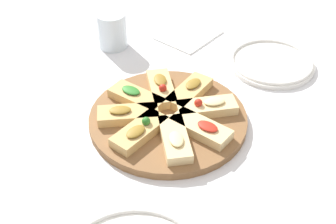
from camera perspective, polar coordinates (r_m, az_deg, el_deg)
ground_plane at (r=0.93m, az=0.00°, el=-1.23°), size 3.00×3.00×0.00m
serving_board at (r=0.93m, az=0.00°, el=-0.85°), size 0.31×0.31×0.02m
focaccia_slice_0 at (r=0.95m, az=-3.87°, el=1.80°), size 0.06×0.12×0.03m
focaccia_slice_1 at (r=0.91m, az=-4.95°, el=-0.29°), size 0.12×0.11×0.03m
focaccia_slice_2 at (r=0.87m, az=-3.29°, el=-2.47°), size 0.12×0.05×0.03m
focaccia_slice_3 at (r=0.86m, az=0.85°, el=-3.28°), size 0.11×0.12×0.03m
focaccia_slice_4 at (r=0.88m, az=4.07°, el=-1.97°), size 0.06×0.12×0.03m
focaccia_slice_5 at (r=0.93m, az=4.76°, el=0.62°), size 0.12×0.11×0.03m
focaccia_slice_6 at (r=0.97m, az=2.64°, el=2.50°), size 0.12×0.06×0.03m
focaccia_slice_7 at (r=0.98m, az=-0.82°, el=2.94°), size 0.11×0.12×0.03m
plate_left at (r=1.12m, az=12.50°, el=5.92°), size 0.20×0.20×0.02m
water_glass at (r=1.15m, az=-6.83°, el=9.86°), size 0.07×0.07×0.09m
napkin_stack at (r=1.21m, az=2.51°, el=9.45°), size 0.15×0.13×0.01m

